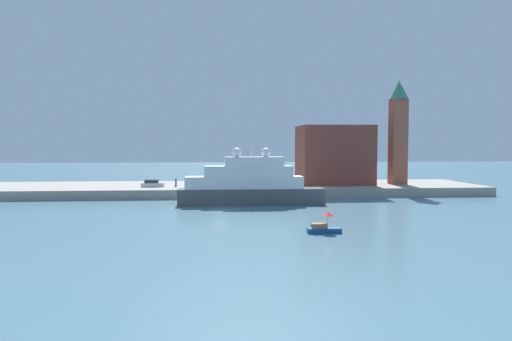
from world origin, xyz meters
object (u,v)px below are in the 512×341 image
at_px(large_yacht, 249,185).
at_px(small_motorboat, 324,226).
at_px(parked_car, 153,184).
at_px(bell_tower, 398,128).
at_px(person_figure, 176,183).
at_px(harbor_building, 334,155).
at_px(mooring_bollard, 204,187).

bearing_deg(large_yacht, small_motorboat, -75.54).
distance_m(large_yacht, small_motorboat, 27.79).
bearing_deg(parked_car, large_yacht, -39.82).
xyz_separation_m(small_motorboat, bell_tower, (26.33, 44.67, 13.02)).
xyz_separation_m(bell_tower, person_figure, (-47.07, -2.54, -11.27)).
distance_m(harbor_building, bell_tower, 14.85).
height_order(large_yacht, person_figure, large_yacht).
xyz_separation_m(harbor_building, mooring_bollard, (-27.79, -9.48, -5.95)).
bearing_deg(person_figure, harbor_building, 7.29).
height_order(harbor_building, mooring_bollard, harbor_building).
relative_size(small_motorboat, person_figure, 2.21).
relative_size(parked_car, mooring_bollard, 7.05).
relative_size(large_yacht, small_motorboat, 6.39).
xyz_separation_m(small_motorboat, harbor_building, (12.78, 46.41, 7.20)).
relative_size(small_motorboat, bell_tower, 0.18).
distance_m(large_yacht, bell_tower, 39.19).
distance_m(large_yacht, parked_car, 24.07).
bearing_deg(parked_car, harbor_building, 6.30).
distance_m(parked_car, mooring_bollard, 11.64).
bearing_deg(mooring_bollard, large_yacht, -51.38).
bearing_deg(harbor_building, parked_car, -173.70).
relative_size(harbor_building, mooring_bollard, 23.33).
relative_size(large_yacht, person_figure, 14.10).
bearing_deg(parked_car, bell_tower, 2.73).
xyz_separation_m(large_yacht, bell_tower, (33.24, 17.87, 10.57)).
xyz_separation_m(large_yacht, person_figure, (-13.83, 15.32, -0.70)).
bearing_deg(bell_tower, person_figure, -176.91).
bearing_deg(mooring_bollard, parked_car, 153.09).
bearing_deg(person_figure, small_motorboat, -63.78).
xyz_separation_m(bell_tower, parked_car, (-51.72, -2.46, -11.48)).
height_order(harbor_building, bell_tower, bell_tower).
xyz_separation_m(harbor_building, bell_tower, (13.55, -1.75, 5.82)).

